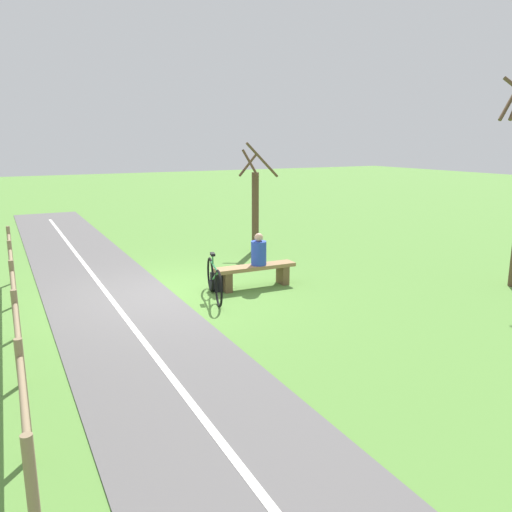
{
  "coord_description": "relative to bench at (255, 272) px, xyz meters",
  "views": [
    {
      "loc": [
        3.11,
        9.85,
        3.13
      ],
      "look_at": [
        -1.38,
        1.43,
        0.97
      ],
      "focal_mm": 36.15,
      "sensor_mm": 36.0,
      "label": 1
    }
  ],
  "objects": [
    {
      "name": "backpack",
      "position": [
        0.84,
        -0.16,
        -0.15
      ],
      "size": [
        0.25,
        0.31,
        0.38
      ],
      "rotation": [
        0.0,
        0.0,
        4.66
      ],
      "color": "black",
      "rests_on": "ground_plane"
    },
    {
      "name": "fence_roadside",
      "position": [
        4.78,
        1.68,
        0.41
      ],
      "size": [
        0.42,
        9.12,
        1.29
      ],
      "rotation": [
        0.0,
        0.0,
        1.53
      ],
      "color": "#847051",
      "rests_on": "ground_plane"
    },
    {
      "name": "bicycle",
      "position": [
        1.1,
        0.32,
        0.04
      ],
      "size": [
        0.5,
        1.75,
        0.9
      ],
      "rotation": [
        0.0,
        0.0,
        1.31
      ],
      "color": "black",
      "rests_on": "ground_plane"
    },
    {
      "name": "paved_path",
      "position": [
        3.05,
        3.64,
        -0.33
      ],
      "size": [
        3.21,
        36.04,
        0.02
      ],
      "primitive_type": "cube",
      "rotation": [
        0.0,
        0.0,
        -0.02
      ],
      "color": "#565454",
      "rests_on": "ground_plane"
    },
    {
      "name": "person_seated",
      "position": [
        -0.09,
        0.0,
        0.44
      ],
      "size": [
        0.34,
        0.34,
        0.69
      ],
      "rotation": [
        0.0,
        0.0,
        -0.03
      ],
      "color": "#2847B7",
      "rests_on": "bench"
    },
    {
      "name": "bench",
      "position": [
        0.0,
        0.0,
        0.0
      ],
      "size": [
        1.83,
        0.43,
        0.49
      ],
      "rotation": [
        0.0,
        0.0,
        -0.03
      ],
      "color": "#937047",
      "rests_on": "ground_plane"
    },
    {
      "name": "tree_mid_field",
      "position": [
        -1.76,
        -3.3,
        0.98
      ],
      "size": [
        0.97,
        0.94,
        3.07
      ],
      "color": "brown",
      "rests_on": "ground_plane"
    },
    {
      "name": "ground_plane",
      "position": [
        1.93,
        -0.36,
        -0.34
      ],
      "size": [
        80.0,
        80.0,
        0.0
      ],
      "primitive_type": "plane",
      "color": "#548438"
    },
    {
      "name": "path_centre_line",
      "position": [
        3.05,
        3.64,
        -0.32
      ],
      "size": [
        0.74,
        32.0,
        0.0
      ],
      "primitive_type": "cube",
      "rotation": [
        0.0,
        0.0,
        -0.02
      ],
      "color": "silver",
      "rests_on": "paved_path"
    }
  ]
}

